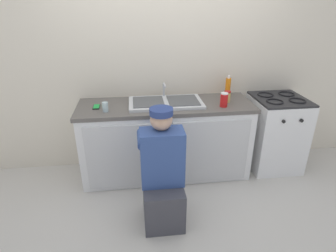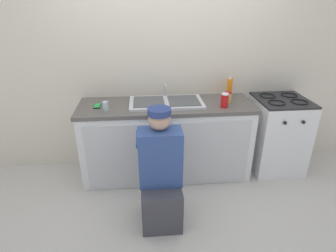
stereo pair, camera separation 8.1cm
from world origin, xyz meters
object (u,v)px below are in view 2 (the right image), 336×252
at_px(cell_phone, 97,106).
at_px(soap_bottle_orange, 229,88).
at_px(soda_cup_red, 225,100).
at_px(plumber_person, 161,178).
at_px(water_glass, 106,106).
at_px(condiment_jar, 228,97).
at_px(stove_range, 277,134).
at_px(sink_double_basin, 166,102).

bearing_deg(cell_phone, soap_bottle_orange, 6.73).
relative_size(soda_cup_red, cell_phone, 1.09).
xyz_separation_m(plumber_person, water_glass, (-0.52, 0.64, 0.46)).
bearing_deg(condiment_jar, cell_phone, 179.50).
bearing_deg(cell_phone, soda_cup_red, -6.15).
height_order(soda_cup_red, soap_bottle_orange, soap_bottle_orange).
xyz_separation_m(plumber_person, soap_bottle_orange, (0.87, 0.95, 0.53)).
bearing_deg(soap_bottle_orange, cell_phone, -173.27).
distance_m(soda_cup_red, soap_bottle_orange, 0.35).
distance_m(water_glass, soap_bottle_orange, 1.42).
distance_m(stove_range, water_glass, 2.03).
bearing_deg(condiment_jar, water_glass, -174.74).
bearing_deg(water_glass, sink_double_basin, 12.87).
bearing_deg(cell_phone, sink_double_basin, 0.91).
bearing_deg(soap_bottle_orange, plumber_person, -132.46).
height_order(plumber_person, soap_bottle_orange, soap_bottle_orange).
xyz_separation_m(soda_cup_red, condiment_jar, (0.08, 0.13, -0.01)).
bearing_deg(sink_double_basin, soda_cup_red, -14.55).
relative_size(condiment_jar, soap_bottle_orange, 0.51).
height_order(stove_range, soda_cup_red, soda_cup_red).
height_order(condiment_jar, soap_bottle_orange, soap_bottle_orange).
height_order(soap_bottle_orange, cell_phone, soap_bottle_orange).
height_order(stove_range, water_glass, water_glass).
xyz_separation_m(condiment_jar, soap_bottle_orange, (0.06, 0.19, 0.05)).
height_order(plumber_person, cell_phone, plumber_person).
distance_m(sink_double_basin, soda_cup_red, 0.63).
bearing_deg(plumber_person, water_glass, 128.83).
xyz_separation_m(plumber_person, soda_cup_red, (0.73, 0.63, 0.49)).
xyz_separation_m(stove_range, condiment_jar, (-0.65, -0.02, 0.49)).
height_order(water_glass, soap_bottle_orange, soap_bottle_orange).
relative_size(sink_double_basin, water_glass, 8.00).
relative_size(condiment_jar, cell_phone, 0.91).
bearing_deg(sink_double_basin, plumber_person, -98.82).
relative_size(sink_double_basin, condiment_jar, 6.25).
distance_m(stove_range, condiment_jar, 0.82).
bearing_deg(water_glass, cell_phone, 128.20).
distance_m(sink_double_basin, stove_range, 1.41).
distance_m(condiment_jar, soap_bottle_orange, 0.20).
relative_size(soda_cup_red, soap_bottle_orange, 0.61).
bearing_deg(cell_phone, plumber_person, -51.28).
height_order(sink_double_basin, soda_cup_red, sink_double_basin).
relative_size(sink_double_basin, soap_bottle_orange, 3.20).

